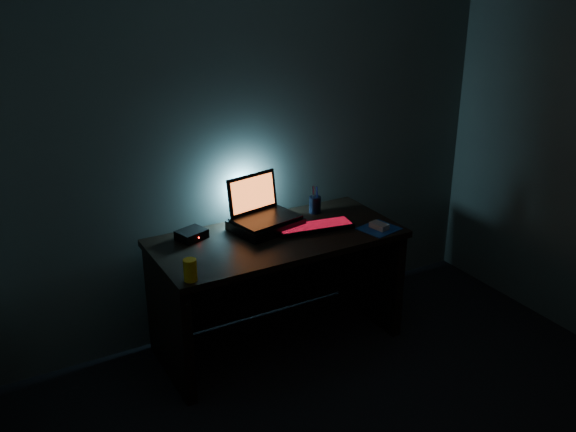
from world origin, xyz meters
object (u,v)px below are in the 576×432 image
object	(u,v)px
keyboard	(315,227)
mouse	(379,226)
router	(192,234)
juice_glass	(190,270)
laptop	(260,208)
pen_cup	(315,205)

from	to	relation	value
keyboard	mouse	xyz separation A→B (m)	(0.35, -0.19, 0.01)
keyboard	router	bearing A→B (deg)	170.99
mouse	juice_glass	distance (m)	1.26
laptop	keyboard	size ratio (longest dim) A/B	0.86
pen_cup	router	world-z (taller)	pen_cup
juice_glass	router	size ratio (longest dim) A/B	0.61
pen_cup	juice_glass	bearing A→B (deg)	-155.02
juice_glass	pen_cup	bearing A→B (deg)	24.98
router	mouse	bearing A→B (deg)	-40.16
keyboard	mouse	size ratio (longest dim) A/B	4.47
laptop	router	distance (m)	0.45
keyboard	mouse	world-z (taller)	mouse
laptop	juice_glass	size ratio (longest dim) A/B	3.57
keyboard	router	distance (m)	0.75
keyboard	mouse	bearing A→B (deg)	-20.21
mouse	router	distance (m)	1.14
keyboard	pen_cup	bearing A→B (deg)	67.05
laptop	keyboard	bearing A→B (deg)	-47.84
laptop	juice_glass	xyz separation A→B (m)	(-0.64, -0.46, -0.06)
mouse	router	world-z (taller)	router
mouse	router	xyz separation A→B (m)	(-1.06, 0.43, 0.01)
mouse	juice_glass	xyz separation A→B (m)	(-1.26, -0.07, 0.04)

